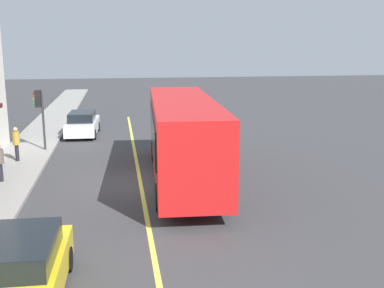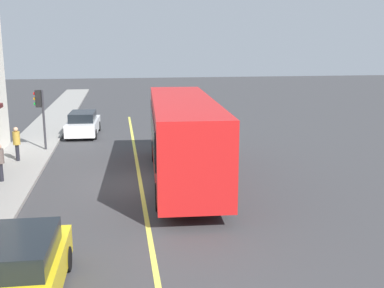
{
  "view_description": "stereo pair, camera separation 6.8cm",
  "coord_description": "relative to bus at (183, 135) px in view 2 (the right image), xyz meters",
  "views": [
    {
      "loc": [
        -18.87,
        0.87,
        5.79
      ],
      "look_at": [
        0.05,
        -2.21,
        1.6
      ],
      "focal_mm": 43.49,
      "sensor_mm": 36.0,
      "label": 1
    },
    {
      "loc": [
        -18.88,
        0.8,
        5.79
      ],
      "look_at": [
        0.05,
        -2.21,
        1.6
      ],
      "focal_mm": 43.49,
      "sensor_mm": 36.0,
      "label": 2
    }
  ],
  "objects": [
    {
      "name": "ground",
      "position": [
        -0.08,
        1.84,
        -1.99
      ],
      "size": [
        120.0,
        120.0,
        0.0
      ],
      "primitive_type": "plane",
      "color": "#38383A"
    },
    {
      "name": "lane_centre_stripe",
      "position": [
        -0.08,
        1.84,
        -1.98
      ],
      "size": [
        36.0,
        0.16,
        0.01
      ],
      "primitive_type": "cube",
      "color": "#D8D14C",
      "rests_on": "ground"
    },
    {
      "name": "car_yellow",
      "position": [
        -8.87,
        4.96,
        -1.24
      ],
      "size": [
        4.35,
        1.95,
        1.52
      ],
      "color": "yellow",
      "rests_on": "ground"
    },
    {
      "name": "traffic_light",
      "position": [
        6.43,
        6.76,
        0.55
      ],
      "size": [
        0.3,
        0.52,
        3.2
      ],
      "color": "#2D2D33",
      "rests_on": "sidewalk"
    },
    {
      "name": "pedestrian_near_storefront",
      "position": [
        0.6,
        7.55,
        -0.89
      ],
      "size": [
        0.34,
        0.34,
        1.59
      ],
      "color": "black",
      "rests_on": "sidewalk"
    },
    {
      "name": "car_white",
      "position": [
        10.86,
        4.9,
        -1.24
      ],
      "size": [
        4.38,
        2.01,
        1.52
      ],
      "color": "white",
      "rests_on": "ground"
    },
    {
      "name": "bus",
      "position": [
        0.0,
        0.0,
        0.0
      ],
      "size": [
        11.25,
        3.12,
        3.5
      ],
      "color": "red",
      "rests_on": "ground"
    },
    {
      "name": "pedestrian_by_curb",
      "position": [
        4.09,
        7.58,
        -0.84
      ],
      "size": [
        0.34,
        0.34,
        1.67
      ],
      "color": "black",
      "rests_on": "sidewalk"
    }
  ]
}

